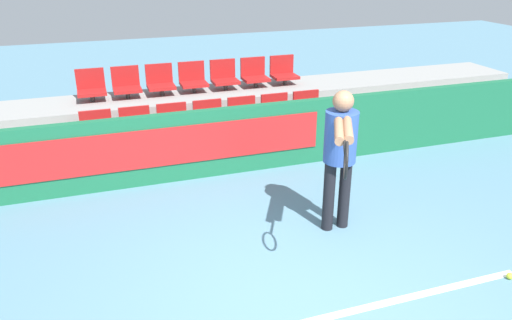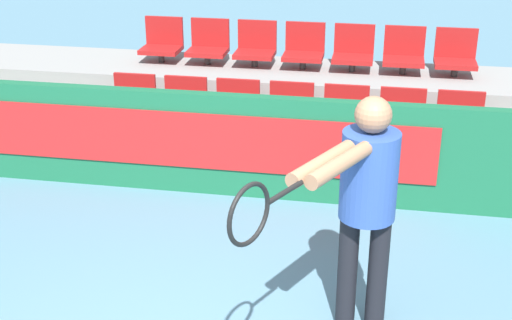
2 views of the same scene
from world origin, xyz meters
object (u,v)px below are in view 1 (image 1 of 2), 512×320
stadium_chair_2 (173,123)px  stadium_chair_7 (91,87)px  stadium_chair_13 (284,72)px  stadium_chair_3 (209,119)px  stadium_chair_0 (97,131)px  stadium_chair_9 (160,82)px  stadium_chair_10 (193,79)px  stadium_chair_8 (127,84)px  stadium_chair_4 (243,116)px  stadium_chair_5 (276,112)px  stadium_chair_1 (136,127)px  stadium_chair_6 (308,109)px  stadium_chair_12 (254,74)px  tennis_player (340,148)px  stadium_chair_11 (224,77)px  tennis_ball (510,276)px

stadium_chair_2 → stadium_chair_7: 1.58m
stadium_chair_13 → stadium_chair_3: bearing=-146.4°
stadium_chair_7 → stadium_chair_0: bearing=-90.0°
stadium_chair_9 → stadium_chair_10: (0.54, 0.00, 0.00)m
stadium_chair_8 → stadium_chair_13: same height
stadium_chair_4 → stadium_chair_5: 0.54m
stadium_chair_9 → stadium_chair_10: bearing=0.0°
stadium_chair_1 → stadium_chair_6: (2.72, 0.00, 0.00)m
stadium_chair_12 → stadium_chair_13: same height
tennis_player → stadium_chair_6: bearing=99.0°
stadium_chair_0 → stadium_chair_6: 3.26m
stadium_chair_1 → stadium_chair_3: 1.09m
stadium_chair_4 → stadium_chair_9: (-1.09, 1.08, 0.36)m
stadium_chair_2 → stadium_chair_12: 1.99m
stadium_chair_2 → stadium_chair_10: size_ratio=1.00×
stadium_chair_9 → stadium_chair_13: 2.17m
stadium_chair_9 → stadium_chair_11: (1.09, 0.00, 0.00)m
stadium_chair_3 → tennis_player: 2.80m
stadium_chair_3 → stadium_chair_12: size_ratio=1.00×
stadium_chair_3 → tennis_ball: size_ratio=7.42×
stadium_chair_3 → stadium_chair_1: bearing=180.0°
stadium_chair_3 → stadium_chair_8: 1.58m
stadium_chair_0 → stadium_chair_11: bearing=26.5°
stadium_chair_0 → tennis_ball: 5.44m
stadium_chair_5 → stadium_chair_13: size_ratio=1.00×
stadium_chair_8 → stadium_chair_7: bearing=180.0°
stadium_chair_12 → stadium_chair_5: bearing=-90.0°
stadium_chair_2 → stadium_chair_7: stadium_chair_7 is taller
tennis_ball → stadium_chair_10: bearing=111.4°
stadium_chair_0 → tennis_ball: size_ratio=7.42×
stadium_chair_6 → stadium_chair_12: size_ratio=1.00×
stadium_chair_0 → stadium_chair_13: size_ratio=1.00×
stadium_chair_3 → stadium_chair_6: 1.63m
stadium_chair_1 → stadium_chair_11: 1.99m
stadium_chair_13 → tennis_player: bearing=-102.5°
stadium_chair_2 → stadium_chair_12: (1.63, 1.08, 0.36)m
stadium_chair_5 → stadium_chair_10: size_ratio=1.00×
stadium_chair_10 → stadium_chair_7: bearing=180.0°
stadium_chair_1 → stadium_chair_10: size_ratio=1.00×
stadium_chair_6 → tennis_ball: size_ratio=7.42×
stadium_chair_0 → tennis_player: (2.43, -2.64, 0.44)m
stadium_chair_9 → tennis_player: (1.35, -3.73, 0.07)m
stadium_chair_3 → stadium_chair_7: size_ratio=1.00×
stadium_chair_4 → stadium_chair_7: size_ratio=1.00×
tennis_player → tennis_ball: bearing=-22.6°
stadium_chair_0 → stadium_chair_13: stadium_chair_13 is taller
stadium_chair_6 → stadium_chair_10: stadium_chair_10 is taller
stadium_chair_0 → stadium_chair_3: bearing=0.0°
stadium_chair_4 → stadium_chair_10: 1.26m
stadium_chair_5 → stadium_chair_11: 1.26m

